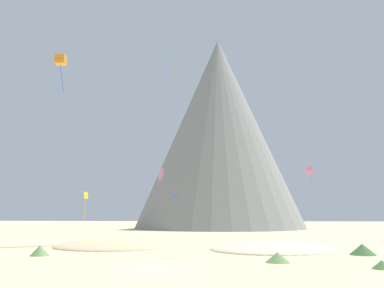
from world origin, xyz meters
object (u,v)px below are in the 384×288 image
object	(u,v)px
bush_far_left	(278,257)
kite_yellow_low	(86,199)
bush_near_right	(362,249)
kite_rainbow_low	(310,171)
kite_cyan_mid	(173,67)
rock_massif	(224,141)
kite_blue_low	(175,196)
kite_pink_low	(162,175)
bush_near_left	(40,250)
bush_scatter_east	(382,265)
kite_orange_mid	(61,60)

from	to	relation	value
bush_far_left	kite_yellow_low	xyz separation A→B (m)	(-25.33, 24.16, 5.73)
bush_near_right	kite_rainbow_low	bearing A→B (deg)	86.17
bush_near_right	kite_cyan_mid	distance (m)	35.53
kite_yellow_low	kite_cyan_mid	size ratio (longest dim) A/B	1.21
bush_far_left	kite_rainbow_low	xyz separation A→B (m)	(11.61, 49.41, 12.07)
rock_massif	kite_blue_low	distance (m)	37.56
kite_blue_low	kite_cyan_mid	size ratio (longest dim) A/B	0.41
kite_pink_low	kite_rainbow_low	size ratio (longest dim) A/B	1.01
kite_rainbow_low	bush_near_left	bearing A→B (deg)	-128.88
kite_yellow_low	kite_blue_low	xyz separation A→B (m)	(9.75, 24.45, 1.30)
kite_cyan_mid	bush_scatter_east	bearing A→B (deg)	-102.78
bush_near_left	bush_far_left	distance (m)	22.08
kite_yellow_low	bush_far_left	bearing A→B (deg)	-72.53
kite_blue_low	bush_far_left	bearing A→B (deg)	26.19
bush_far_left	kite_orange_mid	world-z (taller)	kite_orange_mid
kite_yellow_low	kite_orange_mid	bearing A→B (deg)	-138.87
bush_scatter_east	kite_yellow_low	size ratio (longest dim) A/B	0.39
bush_near_right	kite_rainbow_low	size ratio (longest dim) A/B	0.66
rock_massif	bush_near_right	bearing A→B (deg)	-78.35
kite_pink_low	kite_orange_mid	xyz separation A→B (m)	(-11.71, -16.37, 14.77)
bush_near_left	kite_rainbow_low	distance (m)	58.21
kite_orange_mid	rock_massif	bearing A→B (deg)	65.62
bush_scatter_east	kite_orange_mid	world-z (taller)	kite_orange_mid
rock_massif	bush_near_left	bearing A→B (deg)	-101.29
rock_massif	kite_orange_mid	size ratio (longest dim) A/B	11.83
bush_near_left	kite_orange_mid	size ratio (longest dim) A/B	0.35
bush_far_left	kite_orange_mid	distance (m)	41.31
bush_near_left	bush_far_left	xyz separation A→B (m)	(21.83, -3.30, -0.07)
rock_massif	kite_orange_mid	world-z (taller)	rock_massif
bush_near_left	bush_near_right	distance (m)	30.87
bush_far_left	kite_yellow_low	world-z (taller)	kite_yellow_low
bush_near_left	kite_yellow_low	world-z (taller)	kite_yellow_low
kite_orange_mid	bush_scatter_east	bearing A→B (deg)	-37.27
kite_pink_low	kite_blue_low	size ratio (longest dim) A/B	2.99
bush_far_left	kite_blue_low	xyz separation A→B (m)	(-15.58, 48.61, 7.02)
kite_pink_low	bush_near_left	bearing A→B (deg)	136.52
bush_scatter_east	kite_rainbow_low	size ratio (longest dim) A/B	0.39
kite_rainbow_low	kite_orange_mid	distance (m)	51.78
bush_near_left	kite_blue_low	size ratio (longest dim) A/B	1.41
bush_near_right	kite_orange_mid	size ratio (longest dim) A/B	0.48
bush_far_left	kite_cyan_mid	xyz separation A→B (m)	(-12.15, 21.96, 24.78)
rock_massif	kite_cyan_mid	bearing A→B (deg)	-95.63
bush_far_left	kite_blue_low	distance (m)	51.53
kite_yellow_low	kite_blue_low	bearing A→B (deg)	39.36
bush_near_right	rock_massif	size ratio (longest dim) A/B	0.04
kite_orange_mid	kite_cyan_mid	size ratio (longest dim) A/B	1.67
rock_massif	kite_rainbow_low	size ratio (longest dim) A/B	16.16
bush_near_right	kite_blue_low	world-z (taller)	kite_blue_low
bush_scatter_east	kite_blue_low	world-z (taller)	kite_blue_low
kite_pink_low	bush_scatter_east	bearing A→B (deg)	178.75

